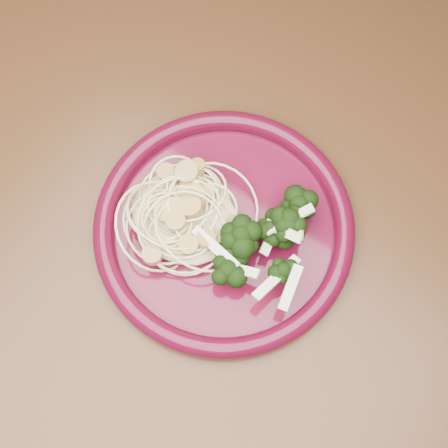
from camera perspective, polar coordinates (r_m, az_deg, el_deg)
dining_table at (r=0.74m, az=5.26°, el=-5.13°), size 1.20×0.80×0.75m
dinner_plate at (r=0.64m, az=0.00°, el=-0.31°), size 0.34×0.34×0.02m
spaghetti_pile at (r=0.64m, az=-3.68°, el=0.94°), size 0.14×0.13×0.03m
scallop_cluster at (r=0.61m, az=-3.87°, el=2.03°), size 0.14×0.14×0.04m
broccoli_pile at (r=0.62m, az=4.63°, el=-0.97°), size 0.11×0.15×0.04m
onion_garnish at (r=0.59m, az=4.83°, el=-0.07°), size 0.08×0.10×0.05m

